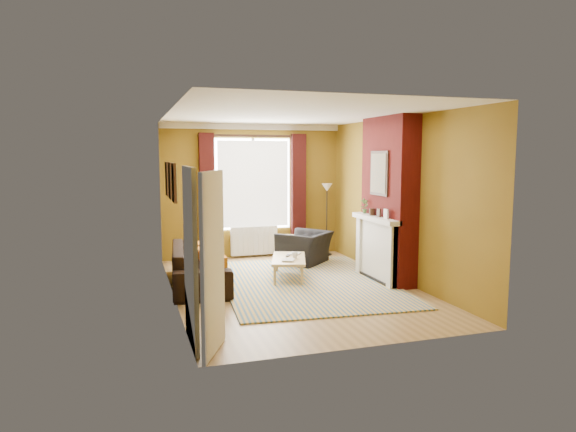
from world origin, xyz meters
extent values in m
plane|color=olive|center=(0.00, 0.00, 0.00)|extent=(5.50, 5.50, 0.00)
cube|color=brown|center=(0.00, 2.75, 1.40)|extent=(3.80, 0.02, 2.80)
cube|color=brown|center=(0.00, -2.75, 1.40)|extent=(3.80, 0.02, 2.80)
cube|color=brown|center=(1.90, 0.00, 1.40)|extent=(0.02, 5.50, 2.80)
cube|color=brown|center=(-1.90, 0.00, 1.40)|extent=(0.02, 5.50, 2.80)
cube|color=white|center=(0.00, 0.00, 2.80)|extent=(3.80, 5.50, 0.01)
cube|color=#460B0A|center=(1.72, 0.00, 1.40)|extent=(0.35, 1.40, 2.80)
cube|color=silver|center=(1.53, 0.00, 0.55)|extent=(0.12, 1.30, 1.10)
cube|color=silver|center=(1.48, 0.00, 1.08)|extent=(0.22, 1.40, 0.08)
cube|color=silver|center=(1.51, -0.58, 0.52)|extent=(0.16, 0.14, 1.04)
cube|color=silver|center=(1.51, 0.58, 0.52)|extent=(0.16, 0.14, 1.04)
cube|color=black|center=(1.56, 0.00, 0.45)|extent=(0.06, 0.80, 0.90)
cube|color=black|center=(1.54, 0.00, 0.03)|extent=(0.20, 1.00, 0.06)
cube|color=silver|center=(1.49, -0.35, 1.20)|extent=(0.03, 0.12, 0.16)
cube|color=black|center=(1.49, -0.10, 1.19)|extent=(0.03, 0.10, 0.14)
cylinder|color=black|center=(1.49, 0.15, 1.18)|extent=(0.10, 0.10, 0.12)
cube|color=black|center=(1.53, 0.00, 1.85)|extent=(0.03, 0.60, 0.75)
cube|color=#9F6236|center=(1.51, 0.00, 1.85)|extent=(0.01, 0.52, 0.66)
cube|color=silver|center=(0.00, 2.71, 2.74)|extent=(3.80, 0.08, 0.12)
cube|color=white|center=(0.00, 2.72, 1.55)|extent=(1.60, 0.04, 1.90)
cube|color=white|center=(0.00, 2.68, 1.55)|extent=(1.50, 0.02, 1.80)
cube|color=silver|center=(0.00, 2.70, 1.55)|extent=(0.06, 0.04, 1.90)
cube|color=#340C0B|center=(-0.98, 2.63, 1.35)|extent=(0.30, 0.16, 2.50)
cube|color=#340C0B|center=(0.98, 2.63, 1.35)|extent=(0.30, 0.16, 2.50)
cylinder|color=black|center=(0.00, 2.63, 2.55)|extent=(2.30, 0.05, 0.05)
cube|color=silver|center=(0.00, 2.65, 0.35)|extent=(1.00, 0.10, 0.60)
cube|color=silver|center=(-0.45, 2.59, 0.35)|extent=(0.04, 0.03, 0.56)
cube|color=silver|center=(-0.34, 2.59, 0.35)|extent=(0.04, 0.03, 0.56)
cube|color=silver|center=(-0.23, 2.59, 0.35)|extent=(0.04, 0.03, 0.56)
cube|color=silver|center=(-0.12, 2.59, 0.35)|extent=(0.04, 0.03, 0.56)
cube|color=silver|center=(-0.01, 2.59, 0.35)|extent=(0.04, 0.03, 0.56)
cube|color=silver|center=(0.10, 2.59, 0.35)|extent=(0.04, 0.03, 0.56)
cube|color=silver|center=(0.21, 2.59, 0.35)|extent=(0.04, 0.03, 0.56)
cube|color=silver|center=(0.32, 2.59, 0.35)|extent=(0.04, 0.03, 0.56)
cube|color=silver|center=(0.43, 2.59, 0.35)|extent=(0.04, 0.03, 0.56)
cube|color=black|center=(-1.87, -0.10, 1.75)|extent=(0.04, 0.44, 0.58)
cube|color=yellow|center=(-1.84, -0.10, 1.75)|extent=(0.01, 0.38, 0.52)
cube|color=black|center=(-1.87, 0.55, 1.75)|extent=(0.04, 0.44, 0.58)
cube|color=#2E8C4B|center=(-1.84, 0.55, 1.75)|extent=(0.01, 0.38, 0.52)
cube|color=black|center=(-1.87, 1.20, 1.75)|extent=(0.04, 0.44, 0.58)
cube|color=gold|center=(-1.84, 1.20, 1.75)|extent=(0.01, 0.38, 0.52)
cube|color=silver|center=(-1.88, -2.05, 1.00)|extent=(0.05, 0.94, 2.06)
cube|color=black|center=(-1.85, -2.05, 1.00)|extent=(0.02, 0.80, 1.98)
cube|color=silver|center=(-1.68, -2.41, 1.00)|extent=(0.37, 0.74, 1.98)
imported|color=#477B37|center=(1.49, 0.45, 1.26)|extent=(0.14, 0.10, 0.27)
cube|color=#B15C0E|center=(-1.27, 0.03, 0.51)|extent=(0.34, 0.40, 0.16)
cube|color=#B15C0E|center=(-1.27, 0.73, 0.51)|extent=(0.34, 0.40, 0.16)
cube|color=#B15C0E|center=(-1.27, 1.33, 0.51)|extent=(0.34, 0.40, 0.16)
cube|color=#325F8B|center=(0.32, 0.23, 0.01)|extent=(3.07, 4.06, 0.02)
imported|color=black|center=(-1.42, 0.63, 0.33)|extent=(1.08, 2.34, 0.66)
imported|color=black|center=(0.80, 1.68, 0.32)|extent=(1.30, 1.30, 0.64)
cube|color=tan|center=(0.12, 0.59, 0.35)|extent=(0.89, 1.25, 0.05)
cylinder|color=tan|center=(-0.25, 0.18, 0.16)|extent=(0.06, 0.06, 0.33)
cylinder|color=tan|center=(0.18, 0.04, 0.16)|extent=(0.06, 0.06, 0.33)
cylinder|color=tan|center=(0.06, 1.14, 0.16)|extent=(0.06, 0.06, 0.33)
cylinder|color=tan|center=(0.49, 1.00, 0.16)|extent=(0.06, 0.06, 0.33)
cylinder|color=olive|center=(0.63, 2.30, 0.24)|extent=(0.51, 0.51, 0.49)
cylinder|color=black|center=(1.55, 2.40, 0.01)|extent=(0.30, 0.30, 0.03)
cylinder|color=black|center=(1.55, 2.40, 0.74)|extent=(0.03, 0.03, 1.42)
cone|color=beige|center=(1.55, 2.40, 1.46)|extent=(0.30, 0.30, 0.17)
imported|color=#999999|center=(-0.05, 0.39, 0.39)|extent=(0.29, 0.32, 0.02)
imported|color=#999999|center=(0.24, 0.93, 0.39)|extent=(0.31, 0.32, 0.02)
imported|color=#999999|center=(0.21, 0.52, 0.43)|extent=(0.15, 0.15, 0.10)
cube|color=#27272A|center=(0.15, 0.73, 0.39)|extent=(0.12, 0.17, 0.02)
camera|label=1|loc=(-2.53, -7.80, 2.16)|focal=32.00mm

